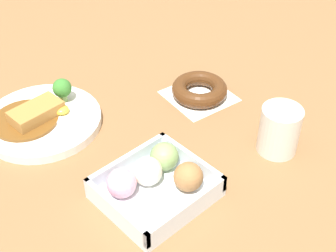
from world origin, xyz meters
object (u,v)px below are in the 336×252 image
(donut_box, at_px, (156,181))
(chocolate_ring_donut, at_px, (199,90))
(coffee_mug, at_px, (279,130))
(curry_plate, at_px, (42,118))

(donut_box, bearing_deg, chocolate_ring_donut, -150.55)
(donut_box, distance_m, coffee_mug, 0.25)
(curry_plate, xyz_separation_m, chocolate_ring_donut, (-0.29, 0.14, 0.00))
(chocolate_ring_donut, bearing_deg, donut_box, 29.45)
(chocolate_ring_donut, bearing_deg, curry_plate, -26.18)
(chocolate_ring_donut, xyz_separation_m, coffee_mug, (0.02, 0.21, 0.03))
(curry_plate, xyz_separation_m, donut_box, (-0.04, 0.28, 0.01))
(curry_plate, bearing_deg, donut_box, 98.58)
(chocolate_ring_donut, bearing_deg, coffee_mug, 85.84)
(curry_plate, distance_m, donut_box, 0.29)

